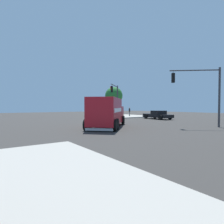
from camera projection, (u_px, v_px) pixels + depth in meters
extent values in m
plane|color=#33302D|center=(105.00, 125.00, 20.70)|extent=(100.00, 100.00, 0.00)
cube|color=#9E998E|center=(122.00, 116.00, 38.21)|extent=(10.14, 10.14, 0.14)
cube|color=#AD141E|center=(106.00, 111.00, 17.65)|extent=(5.60, 5.56, 2.49)
cube|color=#AD141E|center=(112.00, 114.00, 21.46)|extent=(3.04, 3.04, 1.70)
cube|color=black|center=(114.00, 111.00, 22.29)|extent=(1.47, 1.49, 0.88)
cube|color=#B2B2B7|center=(99.00, 129.00, 15.09)|extent=(1.76, 1.78, 0.21)
cube|color=white|center=(93.00, 110.00, 17.86)|extent=(3.30, 3.25, 0.36)
cube|color=white|center=(118.00, 110.00, 17.45)|extent=(3.30, 3.25, 0.36)
cylinder|color=black|center=(102.00, 120.00, 21.64)|extent=(0.91, 0.90, 1.00)
cylinder|color=black|center=(123.00, 120.00, 21.22)|extent=(0.91, 0.90, 1.00)
cylinder|color=black|center=(90.00, 124.00, 16.77)|extent=(0.91, 0.90, 1.00)
cylinder|color=black|center=(117.00, 124.00, 16.35)|extent=(0.91, 0.90, 1.00)
cylinder|color=black|center=(86.00, 125.00, 15.73)|extent=(0.91, 0.90, 1.00)
cylinder|color=black|center=(115.00, 125.00, 15.31)|extent=(0.91, 0.90, 1.00)
cylinder|color=#38383D|center=(219.00, 97.00, 18.34)|extent=(0.20, 0.20, 5.90)
cylinder|color=#38383D|center=(194.00, 70.00, 18.48)|extent=(3.70, 3.25, 0.12)
cylinder|color=#38383D|center=(173.00, 72.00, 18.68)|extent=(0.03, 0.03, 0.25)
cube|color=black|center=(173.00, 78.00, 18.69)|extent=(0.42, 0.42, 0.95)
sphere|color=red|center=(173.00, 75.00, 18.86)|extent=(0.20, 0.20, 0.20)
sphere|color=#EFA314|center=(173.00, 78.00, 18.87)|extent=(0.20, 0.20, 0.20)
sphere|color=#19CC4C|center=(173.00, 81.00, 18.88)|extent=(0.20, 0.20, 0.20)
cylinder|color=#38383D|center=(117.00, 102.00, 32.16)|extent=(0.20, 0.20, 5.50)
cylinder|color=#38383D|center=(115.00, 86.00, 29.94)|extent=(3.43, 2.95, 0.12)
cylinder|color=#38383D|center=(112.00, 85.00, 28.15)|extent=(0.03, 0.03, 0.25)
cube|color=black|center=(112.00, 89.00, 28.17)|extent=(0.42, 0.42, 0.95)
sphere|color=red|center=(111.00, 87.00, 28.20)|extent=(0.20, 0.20, 0.20)
sphere|color=#EFA314|center=(111.00, 89.00, 28.21)|extent=(0.20, 0.20, 0.20)
sphere|color=#19CC4C|center=(111.00, 91.00, 28.22)|extent=(0.20, 0.20, 0.20)
cube|color=black|center=(166.00, 116.00, 28.73)|extent=(2.10, 1.70, 0.50)
cube|color=black|center=(159.00, 114.00, 30.11)|extent=(2.12, 1.90, 1.10)
cube|color=black|center=(159.00, 112.00, 30.10)|extent=(1.94, 1.61, 0.48)
cube|color=black|center=(151.00, 115.00, 31.72)|extent=(2.15, 2.20, 0.55)
cylinder|color=black|center=(170.00, 117.00, 29.35)|extent=(0.32, 0.78, 0.76)
cylinder|color=black|center=(161.00, 117.00, 28.35)|extent=(0.32, 0.78, 0.76)
cylinder|color=black|center=(155.00, 116.00, 32.33)|extent=(0.32, 0.78, 0.76)
cylinder|color=black|center=(146.00, 116.00, 31.33)|extent=(0.32, 0.78, 0.76)
cylinder|color=#4C4C51|center=(129.00, 114.00, 37.83)|extent=(0.14, 0.14, 0.85)
cylinder|color=#4C4C51|center=(130.00, 114.00, 37.98)|extent=(0.14, 0.14, 0.85)
cube|color=black|center=(129.00, 110.00, 37.88)|extent=(0.40, 0.37, 0.63)
sphere|color=#936B4C|center=(129.00, 108.00, 37.87)|extent=(0.23, 0.23, 0.23)
cylinder|color=black|center=(129.00, 110.00, 37.68)|extent=(0.09, 0.09, 0.57)
cylinder|color=black|center=(130.00, 110.00, 38.09)|extent=(0.09, 0.09, 0.57)
cube|color=silver|center=(118.00, 113.00, 43.57)|extent=(0.08, 0.04, 0.95)
cube|color=silver|center=(117.00, 113.00, 43.47)|extent=(0.08, 0.04, 0.95)
cube|color=silver|center=(117.00, 113.00, 43.36)|extent=(0.08, 0.04, 0.95)
cube|color=silver|center=(116.00, 113.00, 43.26)|extent=(0.08, 0.04, 0.95)
cube|color=silver|center=(115.00, 113.00, 43.15)|extent=(0.08, 0.04, 0.95)
cube|color=silver|center=(115.00, 113.00, 43.05)|extent=(0.08, 0.04, 0.95)
cube|color=silver|center=(114.00, 113.00, 42.94)|extent=(0.08, 0.04, 0.95)
cube|color=silver|center=(113.00, 113.00, 42.84)|extent=(0.08, 0.04, 0.95)
cube|color=silver|center=(113.00, 113.00, 42.73)|extent=(0.08, 0.04, 0.95)
cube|color=silver|center=(112.00, 113.00, 42.63)|extent=(0.08, 0.04, 0.95)
cube|color=silver|center=(111.00, 113.00, 42.52)|extent=(0.08, 0.04, 0.95)
cube|color=silver|center=(111.00, 113.00, 42.42)|extent=(0.08, 0.04, 0.95)
cube|color=silver|center=(110.00, 113.00, 42.31)|extent=(0.08, 0.04, 0.95)
cube|color=silver|center=(110.00, 113.00, 42.21)|extent=(0.08, 0.04, 0.95)
cube|color=silver|center=(109.00, 113.00, 42.10)|extent=(0.08, 0.04, 0.95)
cube|color=silver|center=(108.00, 113.00, 41.99)|extent=(0.08, 0.04, 0.95)
cube|color=silver|center=(108.00, 113.00, 41.89)|extent=(0.08, 0.04, 0.95)
cube|color=silver|center=(107.00, 113.00, 41.78)|extent=(0.08, 0.04, 0.95)
cube|color=silver|center=(106.00, 113.00, 41.68)|extent=(0.08, 0.04, 0.95)
cube|color=silver|center=(106.00, 113.00, 41.57)|extent=(0.08, 0.04, 0.95)
cube|color=silver|center=(105.00, 113.00, 41.47)|extent=(0.08, 0.04, 0.95)
cube|color=silver|center=(104.00, 113.00, 41.36)|extent=(0.08, 0.04, 0.95)
cube|color=silver|center=(104.00, 113.00, 41.26)|extent=(0.08, 0.04, 0.95)
cube|color=silver|center=(103.00, 113.00, 41.15)|extent=(0.08, 0.04, 0.95)
cube|color=silver|center=(102.00, 113.00, 41.05)|extent=(0.08, 0.04, 0.95)
cube|color=silver|center=(102.00, 113.00, 40.94)|extent=(0.08, 0.04, 0.95)
cube|color=silver|center=(101.00, 113.00, 40.84)|extent=(0.08, 0.04, 0.95)
cube|color=silver|center=(100.00, 113.00, 40.73)|extent=(0.08, 0.04, 0.95)
cube|color=silver|center=(99.00, 113.00, 40.63)|extent=(0.08, 0.04, 0.95)
cube|color=silver|center=(109.00, 112.00, 42.11)|extent=(5.14, 0.03, 0.07)
cube|color=silver|center=(109.00, 114.00, 42.12)|extent=(5.14, 0.03, 0.07)
cylinder|color=brown|center=(114.00, 109.00, 39.14)|extent=(0.32, 0.32, 2.79)
sphere|color=#236628|center=(114.00, 96.00, 39.06)|extent=(3.67, 3.67, 3.67)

